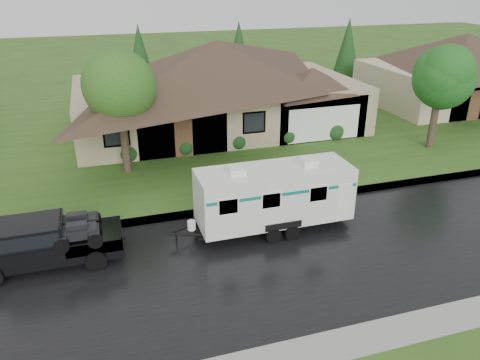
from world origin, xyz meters
name	(u,v)px	position (x,y,z in m)	size (l,w,h in m)	color
ground	(258,232)	(0.00, 0.00, 0.00)	(140.00, 140.00, 0.00)	#2D5119
road	(276,259)	(0.00, -2.00, 0.01)	(140.00, 8.00, 0.01)	black
curb	(241,207)	(0.00, 2.25, 0.07)	(140.00, 0.50, 0.15)	gray
lawn	(186,125)	(0.00, 15.00, 0.07)	(140.00, 26.00, 0.15)	#2D5119
house_main	(221,75)	(2.29, 13.84, 3.59)	(19.44, 10.80, 6.90)	gray
house_neighbor	(468,62)	(22.27, 14.34, 3.32)	(15.12, 9.72, 6.45)	tan
tree_left_green	(119,91)	(-4.50, 7.80, 4.39)	(3.69, 3.69, 6.11)	#382B1E
tree_right_green	(441,77)	(12.93, 6.13, 4.33)	(3.64, 3.64, 6.02)	#382B1E
shrub_row	(238,141)	(2.00, 9.30, 0.65)	(13.60, 1.00, 1.00)	#143814
pickup_truck	(41,242)	(-8.08, 0.15, 0.95)	(5.29, 2.01, 1.76)	black
travel_trailer	(274,194)	(0.71, 0.15, 1.55)	(6.53, 2.29, 2.93)	silver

